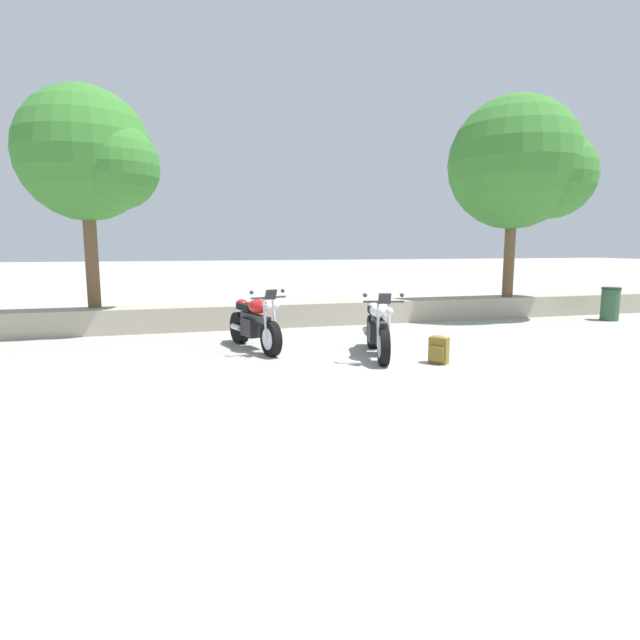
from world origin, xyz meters
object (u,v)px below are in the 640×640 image
(leafy_tree_far_left, at_px, (91,157))
(trash_bin, at_px, (610,304))
(motorcycle_white_centre, at_px, (378,329))
(rider_backpack, at_px, (439,349))
(motorcycle_red_near_left, at_px, (255,324))
(leafy_tree_mid_left, at_px, (522,166))

(leafy_tree_far_left, bearing_deg, trash_bin, -7.05)
(motorcycle_white_centre, distance_m, trash_bin, 7.80)
(motorcycle_white_centre, distance_m, rider_backpack, 1.13)
(trash_bin, bearing_deg, motorcycle_red_near_left, -172.25)
(motorcycle_white_centre, bearing_deg, motorcycle_red_near_left, 150.33)
(motorcycle_white_centre, distance_m, leafy_tree_mid_left, 7.35)
(rider_backpack, xyz_separation_m, trash_bin, (6.66, 3.24, 0.19))
(rider_backpack, bearing_deg, trash_bin, 25.91)
(leafy_tree_far_left, bearing_deg, rider_backpack, -39.49)
(motorcycle_red_near_left, height_order, leafy_tree_mid_left, leafy_tree_mid_left)
(motorcycle_white_centre, xyz_separation_m, leafy_tree_mid_left, (5.39, 3.59, 3.49))
(motorcycle_red_near_left, relative_size, trash_bin, 2.36)
(motorcycle_white_centre, height_order, trash_bin, motorcycle_white_centre)
(motorcycle_white_centre, bearing_deg, trash_bin, 18.12)
(trash_bin, bearing_deg, leafy_tree_far_left, 172.95)
(leafy_tree_far_left, xyz_separation_m, leafy_tree_mid_left, (10.44, -0.38, 0.18))
(rider_backpack, relative_size, leafy_tree_far_left, 0.10)
(motorcycle_red_near_left, distance_m, leafy_tree_mid_left, 8.53)
(rider_backpack, distance_m, leafy_tree_far_left, 8.31)
(rider_backpack, distance_m, trash_bin, 7.41)
(rider_backpack, distance_m, leafy_tree_mid_left, 7.40)
(leafy_tree_far_left, height_order, trash_bin, leafy_tree_far_left)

